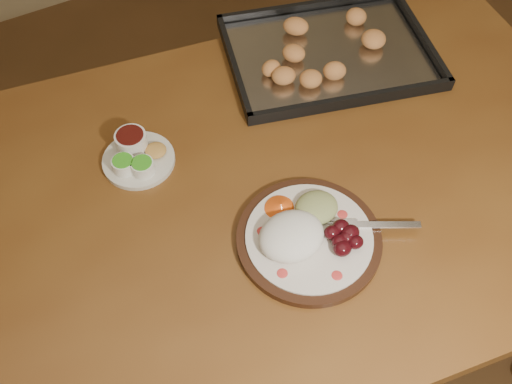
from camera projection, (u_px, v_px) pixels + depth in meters
dining_table at (260, 214)px, 1.20m from camera, size 1.62×1.12×0.75m
dinner_plate at (307, 235)px, 1.03m from camera, size 0.33×0.27×0.06m
condiment_saucer at (136, 155)px, 1.14m from camera, size 0.15×0.15×0.05m
baking_tray at (329, 51)px, 1.32m from camera, size 0.54×0.46×0.05m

